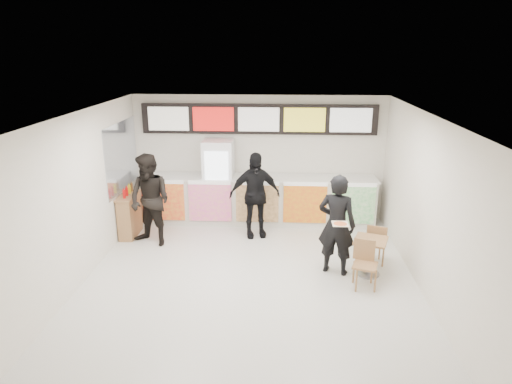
# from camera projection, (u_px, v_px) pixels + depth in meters

# --- Properties ---
(floor) EXTENTS (7.00, 7.00, 0.00)m
(floor) POSITION_uv_depth(u_px,v_px,m) (249.00, 285.00, 8.12)
(floor) COLOR beige
(floor) RESTS_ON ground
(ceiling) EXTENTS (7.00, 7.00, 0.00)m
(ceiling) POSITION_uv_depth(u_px,v_px,m) (248.00, 117.00, 7.21)
(ceiling) COLOR white
(ceiling) RESTS_ON wall_back
(wall_back) EXTENTS (6.00, 0.00, 6.00)m
(wall_back) POSITION_uv_depth(u_px,v_px,m) (259.00, 158.00, 11.00)
(wall_back) COLOR silver
(wall_back) RESTS_ON floor
(wall_left) EXTENTS (0.00, 7.00, 7.00)m
(wall_left) POSITION_uv_depth(u_px,v_px,m) (75.00, 203.00, 7.83)
(wall_left) COLOR silver
(wall_left) RESTS_ON floor
(wall_right) EXTENTS (0.00, 7.00, 7.00)m
(wall_right) POSITION_uv_depth(u_px,v_px,m) (430.00, 209.00, 7.51)
(wall_right) COLOR silver
(wall_right) RESTS_ON floor
(service_counter) EXTENTS (5.56, 0.77, 1.14)m
(service_counter) POSITION_uv_depth(u_px,v_px,m) (258.00, 200.00, 10.89)
(service_counter) COLOR silver
(service_counter) RESTS_ON floor
(menu_board) EXTENTS (5.50, 0.14, 0.70)m
(menu_board) POSITION_uv_depth(u_px,v_px,m) (259.00, 119.00, 10.63)
(menu_board) COLOR black
(menu_board) RESTS_ON wall_back
(drinks_fridge) EXTENTS (0.70, 0.67, 2.00)m
(drinks_fridge) POSITION_uv_depth(u_px,v_px,m) (219.00, 182.00, 10.83)
(drinks_fridge) COLOR white
(drinks_fridge) RESTS_ON floor
(mirror_panel) EXTENTS (0.01, 2.00, 1.50)m
(mirror_panel) POSITION_uv_depth(u_px,v_px,m) (122.00, 156.00, 10.08)
(mirror_panel) COLOR #B2B7BF
(mirror_panel) RESTS_ON wall_left
(customer_main) EXTENTS (0.81, 0.67, 1.91)m
(customer_main) POSITION_uv_depth(u_px,v_px,m) (337.00, 225.00, 8.33)
(customer_main) COLOR black
(customer_main) RESTS_ON floor
(customer_left) EXTENTS (1.18, 1.08, 1.97)m
(customer_left) POSITION_uv_depth(u_px,v_px,m) (150.00, 200.00, 9.55)
(customer_left) COLOR black
(customer_left) RESTS_ON floor
(customer_mid) EXTENTS (1.20, 0.72, 1.91)m
(customer_mid) POSITION_uv_depth(u_px,v_px,m) (255.00, 195.00, 9.99)
(customer_mid) COLOR black
(customer_mid) RESTS_ON floor
(pizza_slice) EXTENTS (0.36, 0.36, 0.02)m
(pizza_slice) POSITION_uv_depth(u_px,v_px,m) (340.00, 223.00, 7.84)
(pizza_slice) COLOR beige
(pizza_slice) RESTS_ON customer_main
(cafe_table) EXTENTS (0.84, 1.49, 0.84)m
(cafe_table) POSITION_uv_depth(u_px,v_px,m) (370.00, 250.00, 8.37)
(cafe_table) COLOR #A2744A
(cafe_table) RESTS_ON floor
(condiment_ledge) EXTENTS (0.34, 0.85, 1.13)m
(condiment_ledge) POSITION_uv_depth(u_px,v_px,m) (130.00, 215.00, 10.16)
(condiment_ledge) COLOR #A2744A
(condiment_ledge) RESTS_ON floor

